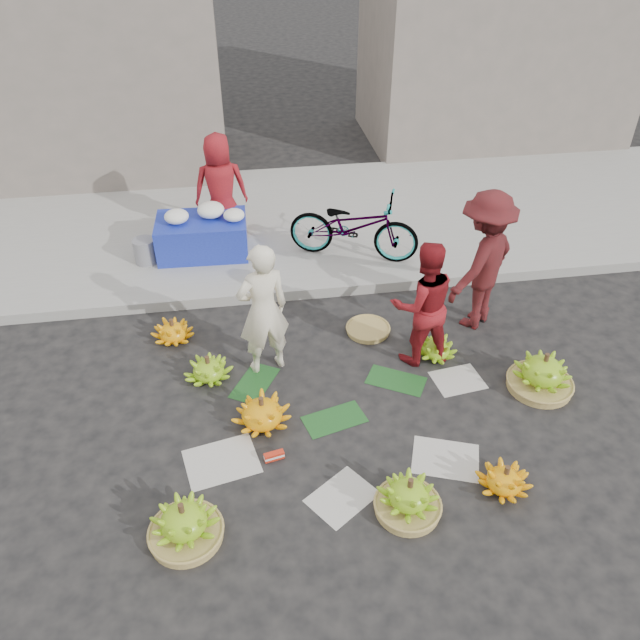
{
  "coord_description": "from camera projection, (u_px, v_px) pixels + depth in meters",
  "views": [
    {
      "loc": [
        -0.96,
        -4.82,
        4.79
      ],
      "look_at": [
        -0.13,
        0.65,
        0.7
      ],
      "focal_mm": 35.0,
      "sensor_mm": 36.0,
      "label": 1
    }
  ],
  "objects": [
    {
      "name": "banana_bunch_3",
      "position": [
        505.0,
        480.0,
        5.82
      ],
      "size": [
        0.61,
        0.61,
        0.3
      ],
      "rotation": [
        0.0,
        0.0,
        -0.38
      ],
      "color": "#FFAE0C",
      "rests_on": "ground"
    },
    {
      "name": "newspaper_scatter",
      "position": [
        355.0,
        462.0,
        6.15
      ],
      "size": [
        3.2,
        1.8,
        0.0
      ],
      "primitive_type": null,
      "color": "beige",
      "rests_on": "ground"
    },
    {
      "name": "banana_bunch_0",
      "position": [
        262.0,
        413.0,
        6.47
      ],
      "size": [
        0.76,
        0.76,
        0.37
      ],
      "rotation": [
        0.0,
        0.0,
        0.35
      ],
      "color": "#FFAE0C",
      "rests_on": "ground"
    },
    {
      "name": "incense_stack",
      "position": [
        274.0,
        456.0,
        6.15
      ],
      "size": [
        0.21,
        0.1,
        0.08
      ],
      "primitive_type": "cube",
      "rotation": [
        0.0,
        0.0,
        0.21
      ],
      "color": "red",
      "rests_on": "ground"
    },
    {
      "name": "building_right",
      "position": [
        503.0,
        8.0,
        11.97
      ],
      "size": [
        5.0,
        3.0,
        5.0
      ],
      "primitive_type": "cube",
      "color": "gray",
      "rests_on": "sidewalk"
    },
    {
      "name": "sidewalk",
      "position": [
        294.0,
        220.0,
        10.18
      ],
      "size": [
        40.0,
        4.0,
        0.12
      ],
      "primitive_type": "cube",
      "color": "gray",
      "rests_on": "ground"
    },
    {
      "name": "flower_vendor",
      "position": [
        221.0,
        188.0,
        9.13
      ],
      "size": [
        0.81,
        0.54,
        1.6
      ],
      "primitive_type": "imported",
      "rotation": [
        0.0,
        0.0,
        3.18
      ],
      "color": "maroon",
      "rests_on": "sidewalk"
    },
    {
      "name": "bicycle",
      "position": [
        354.0,
        226.0,
        8.83
      ],
      "size": [
        1.28,
        1.97,
        0.98
      ],
      "primitive_type": "imported",
      "rotation": [
        0.0,
        0.0,
        1.2
      ],
      "color": "gray",
      "rests_on": "sidewalk"
    },
    {
      "name": "building_left",
      "position": [
        44.0,
        59.0,
        10.84
      ],
      "size": [
        6.0,
        3.0,
        4.0
      ],
      "primitive_type": "cube",
      "color": "gray",
      "rests_on": "sidewalk"
    },
    {
      "name": "banana_bunch_7",
      "position": [
        173.0,
        331.0,
        7.65
      ],
      "size": [
        0.61,
        0.61,
        0.31
      ],
      "rotation": [
        0.0,
        0.0,
        0.35
      ],
      "color": "#FFAE0C",
      "rests_on": "ground"
    },
    {
      "name": "banana_bunch_2",
      "position": [
        409.0,
        498.0,
        5.59
      ],
      "size": [
        0.66,
        0.66,
        0.42
      ],
      "rotation": [
        0.0,
        0.0,
        0.35
      ],
      "color": "#A18443",
      "rests_on": "ground"
    },
    {
      "name": "banana_bunch_6",
      "position": [
        208.0,
        369.0,
        7.07
      ],
      "size": [
        0.63,
        0.63,
        0.32
      ],
      "rotation": [
        0.0,
        0.0,
        -0.37
      ],
      "color": "#6FB119",
      "rests_on": "ground"
    },
    {
      "name": "banana_bunch_4",
      "position": [
        542.0,
        373.0,
        6.9
      ],
      "size": [
        0.84,
        0.84,
        0.48
      ],
      "rotation": [
        0.0,
        0.0,
        -0.41
      ],
      "color": "#A18443",
      "rests_on": "ground"
    },
    {
      "name": "banana_bunch_1",
      "position": [
        184.0,
        523.0,
        5.36
      ],
      "size": [
        0.64,
        0.64,
        0.44
      ],
      "rotation": [
        0.0,
        0.0,
        -0.07
      ],
      "color": "#A18443",
      "rests_on": "ground"
    },
    {
      "name": "vendor_red",
      "position": [
        423.0,
        304.0,
        6.99
      ],
      "size": [
        0.78,
        0.62,
        1.54
      ],
      "primitive_type": "imported",
      "rotation": [
        0.0,
        0.0,
        3.19
      ],
      "color": "maroon",
      "rests_on": "ground"
    },
    {
      "name": "ground",
      "position": [
        340.0,
        405.0,
        6.79
      ],
      "size": [
        80.0,
        80.0,
        0.0
      ],
      "primitive_type": "plane",
      "color": "black",
      "rests_on": "ground"
    },
    {
      "name": "man_striped",
      "position": [
        482.0,
        261.0,
        7.5
      ],
      "size": [
        1.32,
        1.25,
        1.79
      ],
      "primitive_type": "imported",
      "rotation": [
        0.0,
        0.0,
        3.82
      ],
      "color": "maroon",
      "rests_on": "ground"
    },
    {
      "name": "grey_bucket",
      "position": [
        145.0,
        251.0,
        8.88
      ],
      "size": [
        0.32,
        0.32,
        0.36
      ],
      "primitive_type": "cylinder",
      "color": "gray",
      "rests_on": "sidewalk"
    },
    {
      "name": "curb",
      "position": [
        312.0,
        289.0,
        8.5
      ],
      "size": [
        40.0,
        0.25,
        0.15
      ],
      "primitive_type": "cube",
      "color": "gray",
      "rests_on": "ground"
    },
    {
      "name": "basket_spare",
      "position": [
        368.0,
        330.0,
        7.84
      ],
      "size": [
        0.59,
        0.59,
        0.06
      ],
      "primitive_type": "cylinder",
      "rotation": [
        0.0,
        0.0,
        0.11
      ],
      "color": "#A18443",
      "rests_on": "ground"
    },
    {
      "name": "flower_table",
      "position": [
        203.0,
        234.0,
        9.03
      ],
      "size": [
        1.31,
        0.85,
        0.75
      ],
      "rotation": [
        0.0,
        0.0,
        -0.03
      ],
      "color": "#1928A5",
      "rests_on": "sidewalk"
    },
    {
      "name": "banana_leaves",
      "position": [
        328.0,
        394.0,
        6.94
      ],
      "size": [
        2.0,
        1.0,
        0.0
      ],
      "primitive_type": null,
      "color": "#18491D",
      "rests_on": "ground"
    },
    {
      "name": "banana_bunch_5",
      "position": [
        436.0,
        348.0,
        7.39
      ],
      "size": [
        0.56,
        0.56,
        0.3
      ],
      "rotation": [
        0.0,
        0.0,
        0.27
      ],
      "color": "#6FB119",
      "rests_on": "ground"
    },
    {
      "name": "vendor_cream",
      "position": [
        263.0,
        310.0,
        6.84
      ],
      "size": [
        0.68,
        0.54,
        1.62
      ],
      "primitive_type": "imported",
      "rotation": [
        0.0,
        0.0,
        3.42
      ],
      "color": "white",
      "rests_on": "ground"
    }
  ]
}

